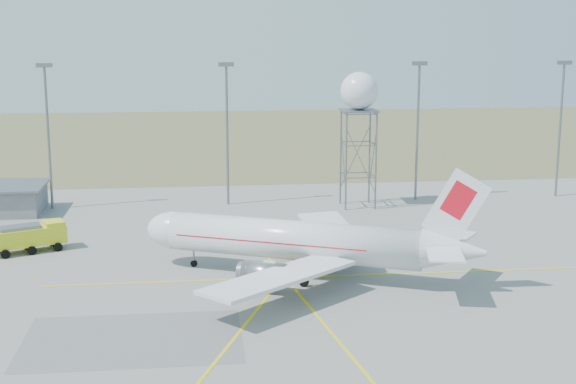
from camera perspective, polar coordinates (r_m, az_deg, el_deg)
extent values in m
cube|color=#535931|center=(190.68, -2.18, 3.98)|extent=(400.00, 120.00, 0.03)
cylinder|color=slate|center=(117.30, -16.66, 3.64)|extent=(0.36, 0.36, 20.00)
cube|color=slate|center=(116.41, -16.95, 8.62)|extent=(2.20, 0.50, 0.60)
cylinder|color=slate|center=(115.55, -4.34, 3.98)|extent=(0.36, 0.36, 20.00)
cube|color=slate|center=(114.65, -4.42, 9.04)|extent=(2.20, 0.50, 0.60)
cylinder|color=slate|center=(119.91, 9.18, 4.15)|extent=(0.36, 0.36, 20.00)
cube|color=slate|center=(119.05, 9.34, 9.02)|extent=(2.20, 0.50, 0.60)
cylinder|color=slate|center=(127.62, 18.76, 4.12)|extent=(0.36, 0.36, 20.00)
cube|color=slate|center=(126.81, 19.07, 8.69)|extent=(2.20, 0.50, 0.60)
cylinder|color=silver|center=(82.35, 0.37, -3.44)|extent=(25.81, 14.62, 4.07)
ellipsoid|color=silver|center=(87.10, -7.98, -2.72)|extent=(7.62, 6.40, 4.07)
cube|color=black|center=(87.48, -8.71, -2.27)|extent=(2.33, 2.68, 0.99)
cone|color=silver|center=(79.11, 11.73, -4.09)|extent=(7.25, 6.23, 4.07)
cube|color=silver|center=(78.08, 11.86, -1.07)|extent=(6.07, 2.97, 7.66)
cube|color=red|center=(77.91, 12.03, -0.57)|extent=(3.34, 1.76, 3.93)
cube|color=silver|center=(82.16, 11.64, -3.14)|extent=(5.28, 6.45, 0.18)
cube|color=silver|center=(75.90, 11.09, -4.34)|extent=(5.28, 6.45, 0.18)
cube|color=silver|center=(90.72, 3.03, -2.71)|extent=(5.36, 16.43, 0.37)
cube|color=silver|center=(73.81, -0.64, -6.06)|extent=(15.66, 14.16, 0.37)
cylinder|color=slate|center=(88.59, 0.88, -3.66)|extent=(4.86, 3.90, 2.34)
cylinder|color=slate|center=(77.82, -1.66, -5.83)|extent=(4.86, 3.90, 2.34)
cube|color=red|center=(82.93, -0.98, -3.26)|extent=(20.25, 12.14, 0.12)
cylinder|color=black|center=(87.16, -6.71, -5.00)|extent=(0.94, 0.94, 0.92)
cube|color=black|center=(82.74, 1.72, -5.84)|extent=(3.45, 5.99, 0.92)
cylinder|color=slate|center=(82.60, 1.72, -5.53)|extent=(0.32, 0.32, 1.83)
cylinder|color=slate|center=(112.22, 4.16, 2.16)|extent=(0.26, 0.26, 13.82)
cylinder|color=slate|center=(113.08, 6.28, 2.20)|extent=(0.26, 0.26, 13.82)
cylinder|color=slate|center=(117.18, 5.82, 2.54)|extent=(0.26, 0.26, 13.82)
cylinder|color=slate|center=(116.35, 3.77, 2.51)|extent=(0.26, 0.26, 13.82)
cube|color=slate|center=(113.79, 5.07, 5.79)|extent=(4.85, 4.85, 0.27)
sphere|color=silver|center=(113.55, 5.09, 7.18)|extent=(5.32, 5.32, 5.32)
cube|color=yellow|center=(96.53, -17.98, -3.02)|extent=(8.62, 5.83, 2.01)
cube|color=yellow|center=(96.96, -16.33, -2.36)|extent=(3.04, 3.22, 1.28)
cube|color=black|center=(97.09, -15.97, -2.26)|extent=(1.05, 2.21, 0.91)
cube|color=slate|center=(96.07, -18.56, -2.40)|extent=(5.06, 3.85, 0.37)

